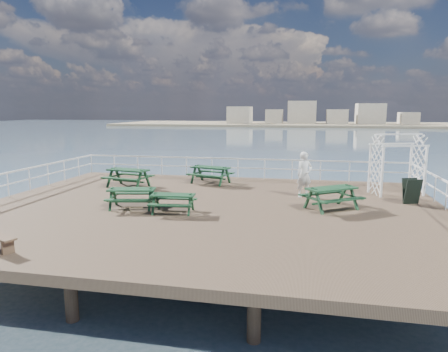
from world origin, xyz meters
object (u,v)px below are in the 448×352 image
picnic_table_c (331,193)px  picnic_table_d (132,194)px  person (304,175)px  picnic_table_a (128,174)px  picnic_table_e (173,199)px  trellis_arbor (397,168)px  picnic_table_b (211,171)px

picnic_table_c → picnic_table_d: (-7.45, -1.35, -0.06)m
picnic_table_d → person: (6.42, 3.32, 0.43)m
picnic_table_a → picnic_table_e: size_ratio=1.35×
picnic_table_e → trellis_arbor: size_ratio=0.63×
trellis_arbor → person: size_ratio=1.38×
picnic_table_a → picnic_table_d: picnic_table_a is taller
picnic_table_b → trellis_arbor: 8.76m
picnic_table_c → trellis_arbor: 4.53m
picnic_table_d → trellis_arbor: size_ratio=0.74×
picnic_table_a → picnic_table_d: bearing=-52.5°
picnic_table_c → picnic_table_d: picnic_table_c is taller
picnic_table_a → person: person is taller
picnic_table_e → picnic_table_a: bearing=126.0°
picnic_table_d → picnic_table_e: size_ratio=1.19×
picnic_table_e → trellis_arbor: trellis_arbor is taller
picnic_table_a → picnic_table_b: picnic_table_a is taller
picnic_table_a → picnic_table_e: picnic_table_a is taller
trellis_arbor → picnic_table_d: bearing=-175.1°
picnic_table_e → picnic_table_c: bearing=11.1°
picnic_table_b → picnic_table_e: size_ratio=1.38×
picnic_table_b → trellis_arbor: bearing=10.0°
picnic_table_d → person: person is taller
picnic_table_b → trellis_arbor: trellis_arbor is taller
picnic_table_c → person: 2.25m
person → picnic_table_b: bearing=123.6°
picnic_table_b → picnic_table_c: 7.17m
picnic_table_c → picnic_table_e: 5.94m
picnic_table_b → picnic_table_c: (5.72, -4.33, -0.01)m
picnic_table_b → trellis_arbor: (8.69, -0.96, 0.58)m
picnic_table_d → picnic_table_e: bearing=-21.8°
picnic_table_b → person: 5.27m
picnic_table_a → picnic_table_e: 5.65m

